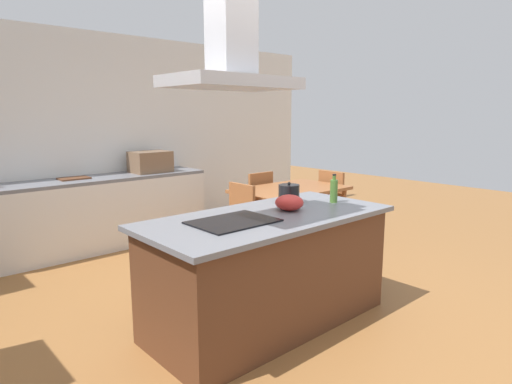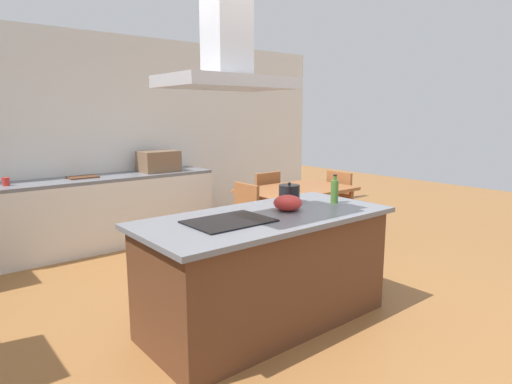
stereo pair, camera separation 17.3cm
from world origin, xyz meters
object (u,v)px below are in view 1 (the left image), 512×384
cooktop (233,221)px  chair_at_right_end (335,197)px  range_hood (232,50)px  countertop_microwave (150,162)px  dining_table (291,194)px  olive_oil_bottle (334,190)px  chair_at_left_end (235,218)px  cutting_board (74,178)px  chair_facing_back_wall (256,199)px  mixing_bowl (289,203)px  tea_kettle (289,193)px

cooktop → chair_at_right_end: 3.26m
range_hood → countertop_microwave: bearing=72.7°
dining_table → range_hood: range_hood is taller
olive_oil_bottle → chair_at_left_end: size_ratio=0.29×
cutting_board → chair_facing_back_wall: size_ratio=0.38×
range_hood → mixing_bowl: bearing=0.5°
cutting_board → dining_table: 2.66m
olive_oil_bottle → cutting_board: 3.21m
mixing_bowl → range_hood: range_hood is taller
tea_kettle → range_hood: (-0.83, -0.24, 1.12)m
mixing_bowl → chair_at_left_end: bearing=69.0°
olive_oil_bottle → mixing_bowl: (-0.52, 0.04, -0.04)m
olive_oil_bottle → chair_facing_back_wall: bearing=66.2°
chair_at_left_end → range_hood: (-1.11, -1.35, 1.59)m
cooktop → chair_at_left_end: cooktop is taller
cooktop → olive_oil_bottle: bearing=-1.9°
tea_kettle → chair_facing_back_wall: 2.19m
olive_oil_bottle → dining_table: bearing=56.8°
chair_at_left_end → range_hood: size_ratio=0.99×
cutting_board → range_hood: bearing=-88.0°
cooktop → range_hood: bearing=0.0°
countertop_microwave → tea_kettle: bearing=-91.5°
olive_oil_bottle → range_hood: 1.56m
chair_at_right_end → range_hood: size_ratio=0.99×
countertop_microwave → cutting_board: (-1.00, 0.05, -0.13)m
tea_kettle → olive_oil_bottle: 0.40m
mixing_bowl → cutting_board: 3.01m
dining_table → chair_at_right_end: bearing=-0.0°
dining_table → chair_at_left_end: (-0.92, -0.00, -0.16)m
tea_kettle → range_hood: 1.42m
mixing_bowl → chair_facing_back_wall: 2.51m
tea_kettle → mixing_bowl: tea_kettle is taller
countertop_microwave → cutting_board: size_ratio=1.47×
olive_oil_bottle → chair_at_right_end: (1.82, 1.38, -0.50)m
cooktop → dining_table: (2.02, 1.35, -0.24)m
mixing_bowl → dining_table: bearing=43.2°
chair_at_right_end → countertop_microwave: bearing=143.1°
chair_facing_back_wall → range_hood: bearing=-135.1°
chair_facing_back_wall → chair_at_right_end: 1.13m
cutting_board → mixing_bowl: bearing=-76.6°
cooktop → countertop_microwave: 3.02m
cooktop → chair_at_right_end: size_ratio=0.67×
cooktop → tea_kettle: tea_kettle is taller
olive_oil_bottle → dining_table: size_ratio=0.18×
countertop_microwave → range_hood: size_ratio=0.56×
chair_facing_back_wall → cooktop: bearing=-135.1°
cooktop → countertop_microwave: bearing=72.7°
mixing_bowl → chair_facing_back_wall: mixing_bowl is taller
chair_facing_back_wall → range_hood: 3.27m
chair_at_right_end → mixing_bowl: bearing=-150.2°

